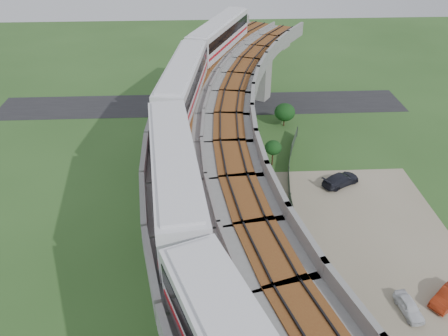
# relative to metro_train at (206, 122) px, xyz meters

# --- Properties ---
(ground) EXTENTS (160.00, 160.00, 0.00)m
(ground) POSITION_rel_metro_train_xyz_m (-0.35, 0.28, -12.31)
(ground) COLOR #2E5321
(ground) RESTS_ON ground
(dirt_lot) EXTENTS (18.00, 26.00, 0.04)m
(dirt_lot) POSITION_rel_metro_train_xyz_m (13.65, -1.72, -12.29)
(dirt_lot) COLOR gray
(dirt_lot) RESTS_ON ground
(asphalt_road) EXTENTS (60.00, 8.00, 0.03)m
(asphalt_road) POSITION_rel_metro_train_xyz_m (-0.35, 30.28, -12.29)
(asphalt_road) COLOR #232326
(asphalt_road) RESTS_ON ground
(viaduct) EXTENTS (19.58, 73.98, 11.40)m
(viaduct) POSITION_rel_metro_train_xyz_m (3.49, 0.28, -3.26)
(viaduct) COLOR #99968E
(viaduct) RESTS_ON ground
(metro_train) EXTENTS (10.84, 61.35, 3.64)m
(metro_train) POSITION_rel_metro_train_xyz_m (0.00, 0.00, 0.00)
(metro_train) COLOR silver
(metro_train) RESTS_ON ground
(fence) EXTENTS (3.87, 38.73, 1.50)m
(fence) POSITION_rel_metro_train_xyz_m (9.41, 0.28, -11.56)
(fence) COLOR #2D382D
(fence) RESTS_ON ground
(tree_0) EXTENTS (2.79, 2.79, 3.21)m
(tree_0) POSITION_rel_metro_train_xyz_m (10.69, 22.80, -10.29)
(tree_0) COLOR #382314
(tree_0) RESTS_ON ground
(tree_1) EXTENTS (1.95, 1.95, 3.17)m
(tree_1) POSITION_rel_metro_train_xyz_m (7.66, 12.90, -9.98)
(tree_1) COLOR #382314
(tree_1) RESTS_ON ground
(tree_2) EXTENTS (2.18, 2.18, 2.71)m
(tree_2) POSITION_rel_metro_train_xyz_m (5.97, 6.04, -10.53)
(tree_2) COLOR #382314
(tree_2) RESTS_ON ground
(tree_3) EXTENTS (2.33, 2.33, 2.71)m
(tree_3) POSITION_rel_metro_train_xyz_m (5.91, -5.86, -10.59)
(tree_3) COLOR #382314
(tree_3) RESTS_ON ground
(car_white) EXTENTS (1.64, 3.24, 1.06)m
(car_white) POSITION_rel_metro_train_xyz_m (15.04, -8.59, -11.74)
(car_white) COLOR white
(car_white) RESTS_ON dirt_lot
(car_dark) EXTENTS (4.79, 3.74, 1.30)m
(car_dark) POSITION_rel_metro_train_xyz_m (14.52, 8.49, -11.62)
(car_dark) COLOR black
(car_dark) RESTS_ON dirt_lot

